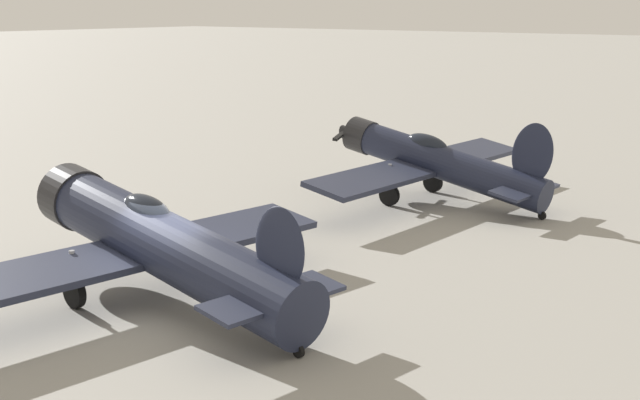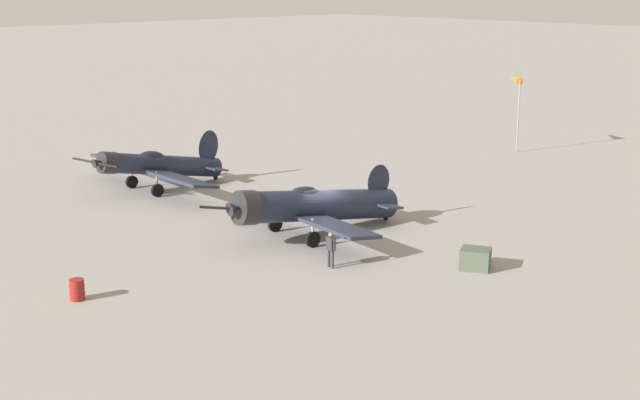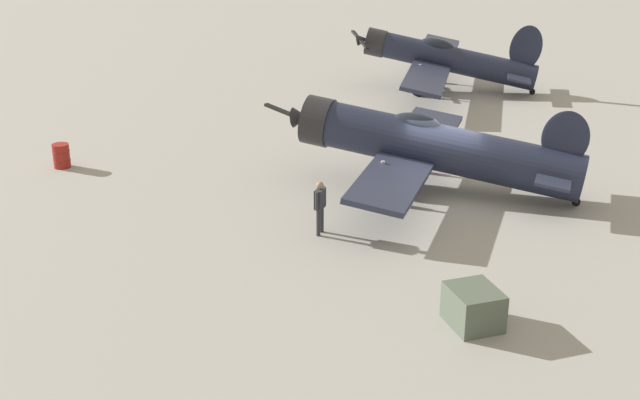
# 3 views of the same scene
# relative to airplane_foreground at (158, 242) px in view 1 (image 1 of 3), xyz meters

# --- Properties ---
(ground_plane) EXTENTS (400.00, 400.00, 0.00)m
(ground_plane) POSITION_rel_airplane_foreground_xyz_m (-0.07, -0.50, -1.55)
(ground_plane) COLOR gray
(airplane_foreground) EXTENTS (10.58, 11.29, 3.26)m
(airplane_foreground) POSITION_rel_airplane_foreground_xyz_m (0.00, 0.00, 0.00)
(airplane_foreground) COLOR #1E2338
(airplane_foreground) RESTS_ON ground_plane
(airplane_mid_apron) EXTENTS (12.25, 9.62, 3.44)m
(airplane_mid_apron) POSITION_rel_airplane_foreground_xyz_m (13.91, 0.20, 0.01)
(airplane_mid_apron) COLOR #1E2338
(airplane_mid_apron) RESTS_ON ground_plane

